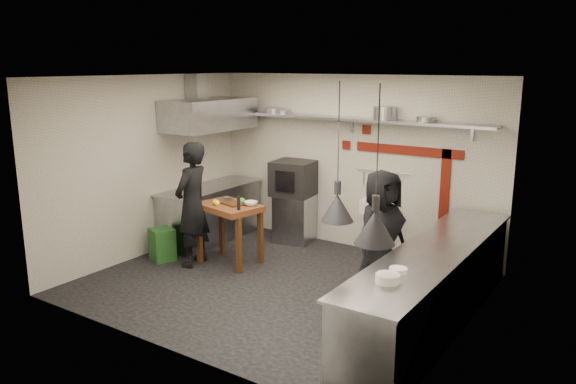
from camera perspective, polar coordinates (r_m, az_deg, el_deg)
The scene contains 47 objects.
floor at distance 7.79m, azimuth -0.99°, elevation -9.44°, with size 5.00×5.00×0.00m, color black.
ceiling at distance 7.21m, azimuth -1.07°, elevation 11.62°, with size 5.00×5.00×0.00m, color beige.
wall_back at distance 9.14m, azimuth 6.51°, elevation 2.99°, with size 5.00×0.04×2.80m, color beige.
wall_front at distance 5.82m, azimuth -12.91°, elevation -3.00°, with size 5.00×0.04×2.80m, color beige.
wall_left at distance 9.01m, azimuth -14.21°, elevation 2.53°, with size 0.04×4.20×2.80m, color beige.
wall_right at distance 6.33m, azimuth 17.92°, elevation -2.04°, with size 0.04×4.20×2.80m, color beige.
red_band_horiz at distance 8.69m, azimuth 12.08°, elevation 4.14°, with size 1.70×0.02×0.14m, color #64150C.
red_band_vert at distance 8.58m, azimuth 15.64°, elevation 0.57°, with size 0.14×0.02×1.10m, color #64150C.
red_tile_a at distance 8.94m, azimuth 7.97°, elevation 6.29°, with size 0.14×0.02×0.14m, color #64150C.
red_tile_b at distance 9.13m, azimuth 5.94°, elevation 4.77°, with size 0.14×0.02×0.14m, color #64150C.
back_shelf at distance 8.89m, azimuth 6.09°, elevation 7.41°, with size 4.60×0.34×0.04m, color gray.
shelf_bracket_left at distance 10.04m, azimuth -3.23°, elevation 7.51°, with size 0.04×0.06×0.24m, color gray.
shelf_bracket_mid at distance 9.03m, azimuth 6.52°, elevation 6.84°, with size 0.04×0.06×0.24m, color gray.
shelf_bracket_right at distance 8.34m, azimuth 18.25°, elevation 5.78°, with size 0.04×0.06×0.24m, color gray.
pan_far_left at distance 9.62m, azimuth -1.47°, elevation 8.28°, with size 0.30×0.30×0.09m, color gray.
pan_mid_left at distance 9.52m, azimuth -0.58°, elevation 8.17°, with size 0.26×0.26×0.07m, color gray.
stock_pot at distance 8.61m, azimuth 9.77°, elevation 7.92°, with size 0.34×0.34×0.20m, color gray.
pan_right at distance 8.37m, azimuth 13.80°, elevation 7.18°, with size 0.26×0.26×0.08m, color gray.
oven_stand at distance 9.50m, azimuth 0.68°, elevation -2.73°, with size 0.59×0.54×0.80m, color gray.
combi_oven at distance 9.40m, azimuth 0.59°, elevation 1.42°, with size 0.67×0.62×0.58m, color black.
oven_door at distance 9.16m, azimuth -0.37°, elevation 1.12°, with size 0.49×0.03×0.46m, color #64150C.
oven_glass at distance 9.11m, azimuth -0.34°, elevation 1.06°, with size 0.34×0.02×0.34m, color black.
hand_sink at distance 8.88m, azimuth 9.02°, elevation -1.48°, with size 0.46×0.34×0.22m, color silver.
sink_tap at distance 8.84m, azimuth 9.07°, elevation -0.35°, with size 0.03×0.03×0.14m, color gray.
sink_drain at distance 8.96m, azimuth 8.82°, elevation -4.26°, with size 0.06×0.06×0.66m, color gray.
utensil_rail at distance 8.89m, azimuth 9.53°, elevation 2.09°, with size 0.02×0.02×0.90m, color gray.
counter_right at distance 6.72m, azimuth 14.46°, elevation -9.48°, with size 0.70×3.80×0.90m, color gray.
counter_right_top at distance 6.56m, azimuth 14.69°, elevation -5.72°, with size 0.76×3.90×0.03m, color gray.
plate_stack at distance 5.47m, azimuth 10.09°, elevation -8.64°, with size 0.23×0.23×0.09m, color silver.
small_bowl_right at distance 5.74m, azimuth 11.14°, elevation -7.81°, with size 0.18×0.18×0.05m, color silver.
counter_left at distance 9.70m, azimuth -7.92°, elevation -2.22°, with size 0.70×1.90×0.90m, color gray.
counter_left_top at distance 9.59m, azimuth -8.01°, elevation 0.46°, with size 0.76×2.00×0.03m, color gray.
extractor_hood at distance 9.37m, azimuth -8.01°, elevation 7.82°, with size 0.78×1.60×0.50m, color gray.
hood_duct at distance 9.51m, azimuth -9.23°, elevation 10.27°, with size 0.28×0.28×0.50m, color gray.
green_bin at distance 8.87m, azimuth -12.65°, elevation -5.22°, with size 0.33×0.33×0.50m, color #215420.
prep_table at distance 8.51m, azimuth -5.93°, elevation -4.25°, with size 0.92×0.64×0.92m, color brown, non-canonical shape.
cutting_board at distance 8.37m, azimuth -5.59°, elevation -1.18°, with size 0.34×0.24×0.03m, color #452712.
pepper_mill at distance 8.03m, azimuth -5.03°, elevation -1.14°, with size 0.05×0.05×0.20m, color black.
lemon_a at distance 8.37m, azimuth -7.41°, elevation -1.03°, with size 0.08×0.08×0.08m, color #FFF218.
lemon_b at distance 8.33m, azimuth -7.22°, elevation -1.12°, with size 0.08×0.08×0.08m, color #FFF218.
veg_ball at distance 8.37m, azimuth -4.70°, elevation -0.90°, with size 0.09×0.09×0.09m, color #51833B.
steel_tray at distance 8.63m, azimuth -6.30°, elevation -0.75°, with size 0.19×0.12×0.03m, color gray.
bowl at distance 8.28m, azimuth -3.79°, elevation -1.17°, with size 0.20×0.20×0.06m, color silver.
heat_lamp_near at distance 5.66m, azimuth 5.13°, elevation 3.98°, with size 0.34×0.34×1.42m, color black, non-canonical shape.
heat_lamp_far at distance 5.02m, azimuth 9.05°, elevation 2.61°, with size 0.38×0.38×1.44m, color black, non-canonical shape.
chef_left at distance 8.41m, azimuth -9.72°, elevation -1.25°, with size 0.68×0.45×1.86m, color black.
chef_right at distance 7.18m, azimuth 9.45°, elevation -4.41°, with size 0.83×0.54×1.69m, color black.
Camera 1 is at (4.11, -5.91, 2.97)m, focal length 35.00 mm.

